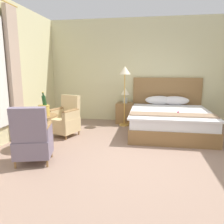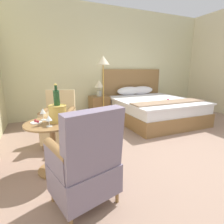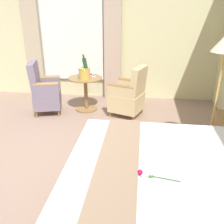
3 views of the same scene
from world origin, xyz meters
TOP-DOWN VIEW (x-y plane):
  - ground_plane at (0.00, 0.00)m, footprint 7.76×7.76m
  - wall_headboard_side at (0.00, 3.19)m, footprint 6.07×0.12m
  - bed at (0.57, 2.06)m, footprint 1.97×2.27m
  - nightstand at (-0.64, 2.83)m, footprint 0.54×0.46m
  - bedside_lamp at (-0.64, 2.83)m, footprint 0.26×0.26m
  - floor_lamp_brass at (-0.63, 2.51)m, footprint 0.33×0.33m
  - side_table_round at (-2.09, 0.45)m, footprint 0.66×0.66m
  - champagne_bucket at (-2.01, 0.46)m, footprint 0.23×0.23m
  - wine_glass_near_bucket at (-2.18, 0.60)m, footprint 0.08×0.08m
  - wine_glass_near_edge at (-2.13, 0.29)m, footprint 0.08×0.08m
  - snack_plate at (-2.27, 0.50)m, footprint 0.14×0.14m
  - armchair_by_window at (-1.90, 1.32)m, footprint 0.69×0.73m
  - armchair_facing_bed at (-1.86, -0.32)m, footprint 0.69×0.66m

SIDE VIEW (x-z plane):
  - ground_plane at x=0.00m, z-range 0.00..0.00m
  - nightstand at x=-0.64m, z-range 0.00..0.60m
  - bed at x=0.57m, z-range -0.34..1.00m
  - side_table_round at x=-2.09m, z-range 0.06..0.72m
  - armchair_by_window at x=-1.90m, z-range -0.08..0.89m
  - armchair_facing_bed at x=-1.86m, z-range -0.07..0.93m
  - snack_plate at x=-2.27m, z-range 0.66..0.70m
  - wine_glass_near_edge at x=-2.13m, z-range 0.70..0.83m
  - wine_glass_near_bucket at x=-2.18m, z-range 0.70..0.86m
  - champagne_bucket at x=-2.01m, z-range 0.57..1.05m
  - bedside_lamp at x=-0.64m, z-range 0.68..1.11m
  - floor_lamp_brass at x=-0.63m, z-range 0.56..2.22m
  - wall_headboard_side at x=0.00m, z-range 0.00..3.05m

